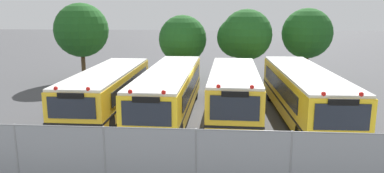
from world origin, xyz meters
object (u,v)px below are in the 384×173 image
school_bus_0 (108,89)px  traffic_cone (72,160)px  school_bus_1 (170,90)px  tree_0 (83,31)px  tree_1 (183,40)px  tree_3 (308,33)px  school_bus_3 (304,92)px  school_bus_2 (234,92)px  tree_2 (243,36)px

school_bus_0 → traffic_cone: school_bus_0 is taller
school_bus_1 → tree_0: size_ratio=1.91×
tree_1 → tree_3: bearing=5.7°
school_bus_3 → tree_1: (-7.13, 9.03, 1.93)m
school_bus_0 → school_bus_2: bearing=176.4°
traffic_cone → school_bus_3: bearing=35.6°
school_bus_0 → school_bus_3: size_ratio=0.89×
tree_0 → school_bus_2: bearing=-39.5°
tree_1 → tree_3: tree_3 is taller
tree_0 → traffic_cone: 17.40m
tree_0 → tree_2: (12.41, -0.04, -0.29)m
school_bus_3 → tree_1: size_ratio=2.23×
school_bus_2 → tree_0: (-11.42, 9.41, 2.51)m
school_bus_2 → tree_0: 15.01m
school_bus_1 → school_bus_2: school_bus_2 is taller
school_bus_0 → tree_3: size_ratio=1.80×
tree_2 → tree_3: tree_3 is taller
school_bus_3 → traffic_cone: (-9.60, -6.87, -1.10)m
traffic_cone → school_bus_1: bearing=69.3°
school_bus_0 → school_bus_1: (3.41, -0.22, 0.06)m
tree_0 → tree_1: (7.89, -0.24, -0.59)m
tree_1 → traffic_cone: 16.37m
school_bus_0 → school_bus_3: bearing=178.3°
school_bus_1 → school_bus_2: bearing=177.6°
school_bus_1 → school_bus_3: size_ratio=1.01×
school_bus_3 → tree_0: tree_0 is taller
tree_3 → school_bus_3: bearing=-103.2°
tree_1 → tree_2: bearing=2.6°
tree_0 → tree_3: size_ratio=1.07×
tree_3 → school_bus_1: bearing=-133.3°
tree_3 → tree_0: bearing=-177.7°
school_bus_0 → school_bus_1: size_ratio=0.88×
tree_0 → traffic_cone: bearing=-71.5°
school_bus_1 → tree_1: tree_1 is taller
school_bus_0 → traffic_cone: bearing=96.3°
tree_1 → school_bus_2: bearing=-69.0°
tree_0 → tree_1: bearing=-1.7°
school_bus_3 → tree_2: size_ratio=2.05×
school_bus_0 → tree_1: tree_1 is taller
tree_0 → tree_3: 17.38m
school_bus_2 → tree_0: tree_0 is taller
school_bus_3 → tree_2: tree_2 is taller
school_bus_2 → school_bus_1: bearing=-1.9°
school_bus_2 → tree_1: 10.01m
school_bus_3 → school_bus_0: bearing=-3.1°
traffic_cone → tree_0: bearing=108.5°
school_bus_3 → traffic_cone: size_ratio=18.54×
tree_1 → tree_2: (4.52, 0.20, 0.30)m
school_bus_1 → school_bus_2: size_ratio=1.23×
school_bus_3 → school_bus_2: bearing=0.6°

